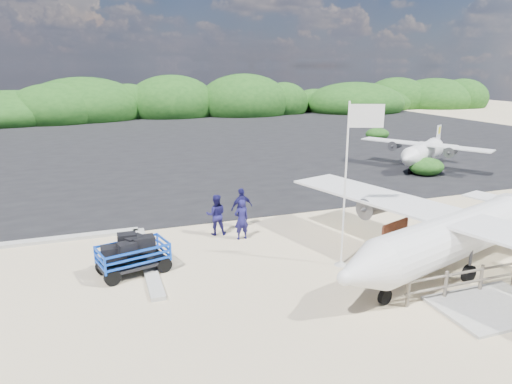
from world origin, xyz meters
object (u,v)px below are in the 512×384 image
aircraft_large (352,154)px  crew_a (241,219)px  baggage_cart (135,273)px  signboard (393,255)px  crew_c (242,208)px  aircraft_small (30,141)px  flagpole (341,265)px  crew_b (216,215)px

aircraft_large → crew_a: bearing=29.6°
baggage_cart → aircraft_large: size_ratio=0.18×
baggage_cart → signboard: signboard is taller
crew_c → aircraft_large: aircraft_large is taller
signboard → crew_a: 6.60m
crew_a → crew_c: 1.61m
crew_a → aircraft_small: crew_a is taller
baggage_cart → flagpole: 7.92m
flagpole → signboard: 2.53m
crew_b → aircraft_large: size_ratio=0.13×
crew_c → aircraft_large: bearing=-147.7°
flagpole → aircraft_large: 23.60m
baggage_cart → aircraft_small: 36.64m
aircraft_small → baggage_cart: bearing=70.6°
baggage_cart → crew_b: (3.95, 2.95, 0.95)m
crew_c → baggage_cart: bearing=21.1°
flagpole → crew_c: 6.01m
flagpole → crew_c: size_ratio=3.27×
flagpole → baggage_cart: bearing=165.9°
flagpole → signboard: (2.52, 0.16, 0.00)m
crew_b → aircraft_large: 22.22m
aircraft_small → flagpole: bearing=80.6°
flagpole → crew_a: (-2.82, 3.94, 0.92)m
signboard → crew_b: crew_b is taller
flagpole → aircraft_large: (12.53, 20.00, 0.00)m
crew_a → crew_b: (-0.91, 0.95, 0.03)m
crew_a → crew_b: 1.32m
signboard → crew_b: size_ratio=0.95×
baggage_cart → crew_c: crew_c is taller
baggage_cart → aircraft_small: (-7.43, 35.88, 0.00)m
crew_a → baggage_cart: bearing=18.0°
flagpole → signboard: bearing=3.7°
signboard → crew_a: crew_a is taller
flagpole → aircraft_large: bearing=57.9°
baggage_cart → crew_b: 5.02m
crew_b → aircraft_large: (16.27, 15.11, -0.95)m
aircraft_large → signboard: bearing=46.6°
signboard → crew_c: 7.24m
crew_a → signboard: bearing=140.4°
signboard → baggage_cart: bearing=150.0°
crew_b → crew_c: (1.42, 0.58, 0.01)m
crew_c → aircraft_small: crew_c is taller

